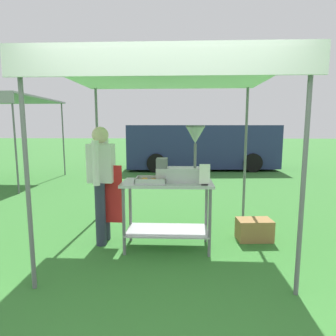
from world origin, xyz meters
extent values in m
plane|color=#33702D|center=(0.00, 6.00, 0.00)|extent=(70.00, 70.00, 0.00)
cylinder|color=slate|center=(-1.31, 0.20, 1.13)|extent=(0.04, 0.04, 2.26)
cylinder|color=slate|center=(1.27, 0.20, 1.13)|extent=(0.04, 0.04, 2.26)
cylinder|color=slate|center=(-1.31, 2.53, 1.13)|extent=(0.04, 0.04, 2.26)
cylinder|color=slate|center=(1.27, 2.53, 1.13)|extent=(0.04, 0.04, 2.26)
cube|color=white|center=(-0.02, 1.37, 2.29)|extent=(2.78, 2.53, 0.05)
cube|color=white|center=(-0.02, 0.11, 2.15)|extent=(2.78, 0.02, 0.24)
cube|color=#B7B7BC|center=(-0.02, 1.22, 0.88)|extent=(1.17, 0.57, 0.04)
cube|color=#B7B7BC|center=(-0.02, 1.22, 0.24)|extent=(1.07, 0.52, 0.02)
cylinder|color=slate|center=(-0.55, 0.98, 0.43)|extent=(0.04, 0.04, 0.87)
cylinder|color=slate|center=(0.52, 0.98, 0.43)|extent=(0.04, 0.04, 0.87)
cylinder|color=slate|center=(-0.55, 1.45, 0.43)|extent=(0.04, 0.04, 0.87)
cylinder|color=slate|center=(0.52, 1.45, 0.43)|extent=(0.04, 0.04, 0.87)
cube|color=#B7B7BC|center=(-0.22, 1.13, 0.91)|extent=(0.39, 0.29, 0.01)
cube|color=#B7B7BC|center=(-0.22, 0.99, 0.94)|extent=(0.39, 0.01, 0.06)
cube|color=#B7B7BC|center=(-0.22, 1.27, 0.94)|extent=(0.39, 0.01, 0.06)
cube|color=#B7B7BC|center=(-0.40, 1.13, 0.94)|extent=(0.01, 0.29, 0.06)
cube|color=#B7B7BC|center=(-0.03, 1.13, 0.94)|extent=(0.01, 0.29, 0.06)
torus|color=gold|center=(-0.27, 1.17, 0.93)|extent=(0.08, 0.08, 0.03)
torus|color=gold|center=(-0.27, 1.08, 0.93)|extent=(0.11, 0.11, 0.03)
torus|color=gold|center=(-0.11, 1.07, 0.93)|extent=(0.11, 0.11, 0.03)
torus|color=gold|center=(-0.19, 1.22, 0.93)|extent=(0.11, 0.11, 0.03)
torus|color=gold|center=(-0.09, 1.18, 0.93)|extent=(0.10, 0.10, 0.03)
torus|color=gold|center=(-0.35, 1.18, 0.93)|extent=(0.11, 0.11, 0.03)
torus|color=gold|center=(-0.22, 1.12, 0.93)|extent=(0.09, 0.09, 0.03)
torus|color=gold|center=(-0.35, 1.05, 0.93)|extent=(0.11, 0.11, 0.03)
torus|color=gold|center=(-0.15, 1.15, 0.93)|extent=(0.08, 0.08, 0.03)
torus|color=gold|center=(-0.18, 1.04, 0.93)|extent=(0.10, 0.10, 0.03)
torus|color=gold|center=(-0.31, 1.16, 0.95)|extent=(0.11, 0.11, 0.03)
cube|color=#B7B7BC|center=(0.12, 1.26, 0.99)|extent=(0.56, 0.28, 0.18)
cube|color=slate|center=(-0.09, 1.26, 1.14)|extent=(0.14, 0.22, 0.12)
cylinder|color=slate|center=(0.34, 1.26, 1.24)|extent=(0.04, 0.04, 0.31)
cone|color=#B7B7BC|center=(0.34, 1.26, 1.50)|extent=(0.23, 0.23, 0.21)
cylinder|color=slate|center=(0.34, 1.26, 1.61)|extent=(0.25, 0.25, 0.02)
cube|color=black|center=(0.45, 1.02, 0.91)|extent=(0.08, 0.05, 0.02)
cube|color=white|center=(0.45, 1.02, 1.04)|extent=(0.13, 0.01, 0.24)
cylinder|color=#2D3347|center=(-0.92, 1.48, 0.43)|extent=(0.14, 0.14, 0.86)
cylinder|color=#2D3347|center=(-0.93, 1.28, 0.43)|extent=(0.14, 0.14, 0.86)
cube|color=silver|center=(-0.92, 1.38, 1.12)|extent=(0.35, 0.23, 0.52)
cube|color=red|center=(-0.80, 1.38, 0.69)|extent=(0.32, 0.03, 0.80)
cylinder|color=silver|center=(-0.92, 1.60, 1.15)|extent=(0.09, 0.09, 0.58)
cylinder|color=silver|center=(-0.93, 1.16, 1.15)|extent=(0.09, 0.09, 0.58)
sphere|color=beige|center=(-0.92, 1.38, 1.50)|extent=(0.22, 0.22, 0.22)
cube|color=olive|center=(1.21, 1.54, 0.15)|extent=(0.50, 0.33, 0.30)
cube|color=navy|center=(0.97, 8.76, 0.89)|extent=(5.76, 2.27, 1.60)
cube|color=#1E2833|center=(3.17, 8.90, 1.29)|extent=(0.21, 1.62, 0.70)
cylinder|color=black|center=(2.66, 9.80, 0.34)|extent=(0.69, 0.28, 0.68)
cylinder|color=black|center=(2.78, 7.94, 0.34)|extent=(0.69, 0.28, 0.68)
cylinder|color=black|center=(-0.84, 9.57, 0.34)|extent=(0.69, 0.28, 0.68)
cylinder|color=black|center=(-0.71, 7.71, 0.34)|extent=(0.69, 0.28, 0.68)
cylinder|color=slate|center=(-3.79, 4.22, 1.20)|extent=(0.04, 0.04, 2.39)
cylinder|color=slate|center=(-3.79, 7.02, 1.20)|extent=(0.04, 0.04, 2.39)
camera|label=1|loc=(0.15, -2.39, 1.59)|focal=30.26mm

